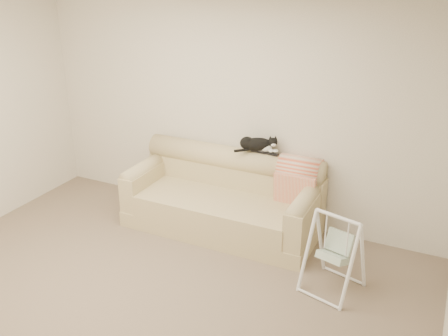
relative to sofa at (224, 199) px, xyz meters
name	(u,v)px	position (x,y,z in m)	size (l,w,h in m)	color
ground_plane	(143,303)	(-0.05, -1.62, -0.35)	(5.00, 5.00, 0.00)	#776251
room_shell	(131,146)	(-0.05, -1.62, 1.18)	(5.04, 4.04, 2.60)	beige
sofa	(224,199)	(0.00, 0.00, 0.00)	(2.20, 0.93, 0.90)	tan
remote_a	(259,151)	(0.32, 0.24, 0.56)	(0.18, 0.07, 0.03)	black
remote_b	(271,154)	(0.47, 0.23, 0.56)	(0.18, 0.07, 0.02)	black
tuxedo_cat	(257,144)	(0.30, 0.24, 0.64)	(0.46, 0.33, 0.19)	black
throw_blanket	(299,174)	(0.81, 0.23, 0.37)	(0.46, 0.38, 0.58)	#E55E3A
baby_swing	(335,253)	(1.45, -0.64, 0.04)	(0.59, 0.62, 0.79)	white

